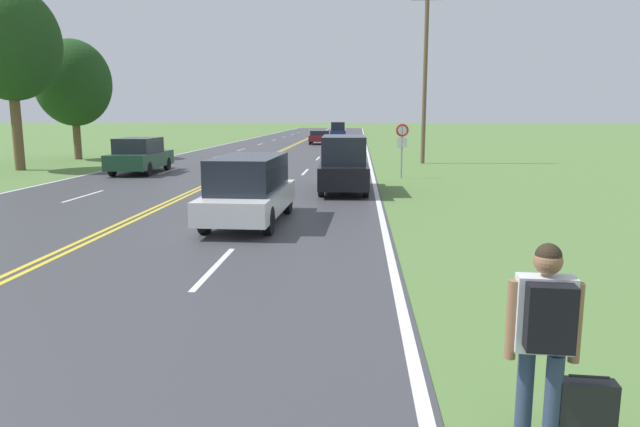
{
  "coord_description": "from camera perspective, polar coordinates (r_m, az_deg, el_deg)",
  "views": [
    {
      "loc": [
        6.12,
        -2.62,
        2.82
      ],
      "look_at": [
        5.42,
        7.73,
        1.02
      ],
      "focal_mm": 32.0,
      "sensor_mm": 36.0,
      "label": 1
    }
  ],
  "objects": [
    {
      "name": "hitchhiker_person",
      "position": [
        5.14,
        21.56,
        -10.45
      ],
      "size": [
        0.61,
        0.45,
        1.79
      ],
      "rotation": [
        0.0,
        0.0,
        1.5
      ],
      "color": "navy",
      "rests_on": "ground"
    },
    {
      "name": "suitcase",
      "position": [
        5.54,
        25.04,
        -17.94
      ],
      "size": [
        0.47,
        0.21,
        0.69
      ],
      "rotation": [
        0.0,
        0.0,
        1.5
      ],
      "color": "black",
      "rests_on": "ground"
    },
    {
      "name": "traffic_sign",
      "position": [
        25.87,
        8.21,
        7.57
      ],
      "size": [
        0.6,
        0.1,
        2.44
      ],
      "color": "gray",
      "rests_on": "ground"
    },
    {
      "name": "utility_pole_midground",
      "position": [
        34.12,
        10.46,
        13.47
      ],
      "size": [
        1.8,
        0.24,
        9.82
      ],
      "color": "brown",
      "rests_on": "ground"
    },
    {
      "name": "tree_left_verge",
      "position": [
        33.36,
        -28.64,
        14.71
      ],
      "size": [
        4.94,
        4.94,
        9.19
      ],
      "color": "brown",
      "rests_on": "ground"
    },
    {
      "name": "tree_mid_treeline",
      "position": [
        39.87,
        -23.46,
        11.88
      ],
      "size": [
        4.67,
        4.67,
        7.48
      ],
      "color": "brown",
      "rests_on": "ground"
    },
    {
      "name": "car_white_van_approaching",
      "position": [
        15.04,
        -7.07,
        2.55
      ],
      "size": [
        1.87,
        4.88,
        1.76
      ],
      "rotation": [
        0.0,
        0.0,
        -1.6
      ],
      "color": "black",
      "rests_on": "ground"
    },
    {
      "name": "car_black_van_mid_near",
      "position": [
        21.15,
        2.38,
        5.03
      ],
      "size": [
        1.87,
        4.83,
        2.06
      ],
      "rotation": [
        0.0,
        0.0,
        -1.54
      ],
      "color": "black",
      "rests_on": "ground"
    },
    {
      "name": "car_dark_green_sedan_mid_far",
      "position": [
        29.13,
        -17.56,
        5.56
      ],
      "size": [
        2.01,
        4.72,
        1.72
      ],
      "rotation": [
        0.0,
        0.0,
        1.6
      ],
      "color": "black",
      "rests_on": "ground"
    },
    {
      "name": "car_maroon_hatchback_receding",
      "position": [
        55.59,
        -0.02,
        7.7
      ],
      "size": [
        1.96,
        3.95,
        1.32
      ],
      "rotation": [
        0.0,
        0.0,
        -1.56
      ],
      "color": "black",
      "rests_on": "ground"
    },
    {
      "name": "car_dark_blue_van_distant",
      "position": [
        67.41,
        1.79,
        8.31
      ],
      "size": [
        1.96,
        4.8,
        1.97
      ],
      "rotation": [
        0.0,
        0.0,
        -1.53
      ],
      "color": "black",
      "rests_on": "ground"
    }
  ]
}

